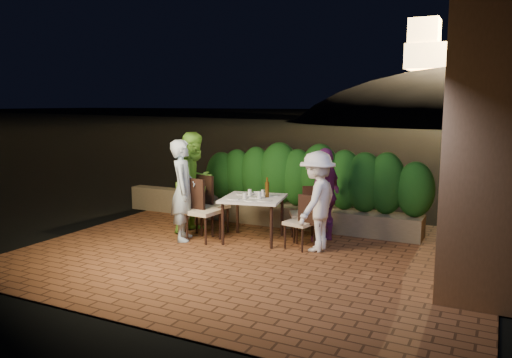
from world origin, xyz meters
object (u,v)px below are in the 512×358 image
Objects in this scene: chair_right_front at (300,221)px; diner_green at (195,182)px; chair_right_back at (303,213)px; parapet_lamp at (198,188)px; diner_blue at (183,190)px; diner_white at (317,201)px; chair_left_front at (203,210)px; dining_table at (253,219)px; beer_bottle at (267,187)px; diner_purple at (325,195)px; chair_left_back at (212,205)px; bowl at (257,193)px.

diner_green reaches higher than chair_right_front.
parapet_lamp is at bearing -45.65° from chair_right_back.
diner_white is (2.26, 0.42, -0.07)m from diner_blue.
parapet_lamp is at bearing 131.27° from chair_left_front.
diner_green reaches higher than parapet_lamp.
diner_green reaches higher than dining_table.
diner_green is at bearing -178.09° from beer_bottle.
diner_green is 1.14× the size of diner_purple.
chair_left_back reaches higher than dining_table.
beer_bottle is at bearing -81.70° from diner_green.
bowl is 0.10× the size of diner_white.
dining_table is 1.29m from diner_purple.
diner_blue reaches higher than chair_right_front.
bowl is at bearing 50.48° from chair_left_front.
chair_right_front is 3.12m from parapet_lamp.
chair_left_back is at bearing -166.55° from bowl.
diner_purple is (1.99, 0.41, 0.28)m from chair_left_back.
chair_right_back is at bearing 33.10° from chair_left_front.
diner_blue is 0.95× the size of diner_green.
diner_blue is (-1.85, -0.89, 0.39)m from chair_right_back.
chair_right_front is at bearing -87.99° from diner_green.
bowl is 0.17× the size of chair_right_back.
diner_green is at bearing -58.91° from parapet_lamp.
parapet_lamp is at bearing -12.52° from chair_right_front.
bowl is 1.09m from chair_right_front.
chair_left_back is at bearing -179.02° from beer_bottle.
chair_left_front is 0.48m from diner_blue.
chair_left_front is at bearing -63.23° from chair_left_back.
chair_left_front reaches higher than chair_right_front.
beer_bottle is at bearing -91.99° from diner_blue.
parapet_lamp is (-2.82, 1.34, 0.12)m from chair_right_front.
beer_bottle reaches higher than bowl.
bowl is 0.99m from chair_left_front.
beer_bottle is 0.20× the size of diner_blue.
diner_blue is at bearing -142.65° from bowl.
chair_right_front is 0.56× the size of diner_purple.
diner_purple is (1.11, 0.50, 0.42)m from dining_table.
parapet_lamp is (-1.05, 1.16, 0.05)m from chair_left_back.
bowl is 2.10m from parapet_lamp.
beer_bottle is at bearing 13.85° from chair_left_back.
chair_left_front is at bearing -57.85° from diner_purple.
beer_bottle is 0.99m from diner_purple.
diner_white is at bearing 12.00° from diner_purple.
parapet_lamp is at bearing 145.20° from chair_left_back.
parapet_lamp is at bearing 152.01° from beer_bottle.
chair_left_front is 2.09m from diner_purple.
chair_left_front is at bearing -128.42° from diner_green.
chair_left_front is 0.61× the size of diner_blue.
dining_table is 0.87m from chair_left_front.
chair_right_front is 0.95× the size of chair_right_back.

